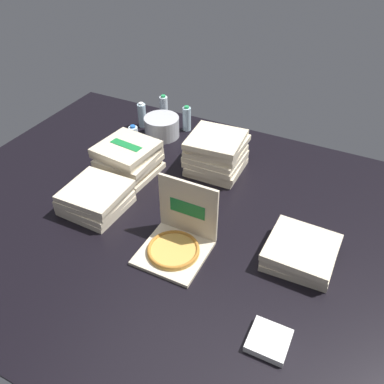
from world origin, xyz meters
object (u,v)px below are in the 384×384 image
pizza_stack_right_far (301,251)px  water_bottle_2 (134,139)px  water_bottle_1 (187,119)px  water_bottle_3 (142,115)px  open_pizza_box (177,239)px  napkin_pile (269,340)px  ice_bucket (162,127)px  water_bottle_0 (164,107)px  pizza_stack_left_mid (216,153)px  pizza_stack_center_far (96,198)px  pizza_stack_right_mid (128,159)px

pizza_stack_right_far → water_bottle_2: size_ratio=1.79×
water_bottle_1 → water_bottle_3: size_ratio=1.00×
pizza_stack_right_far → water_bottle_2: 1.49m
open_pizza_box → napkin_pile: 0.72m
ice_bucket → water_bottle_0: water_bottle_0 is taller
pizza_stack_left_mid → pizza_stack_center_far: (-0.49, -0.71, -0.06)m
pizza_stack_right_far → napkin_pile: (0.01, -0.55, -0.04)m
ice_bucket → pizza_stack_right_far: bearing=-31.3°
water_bottle_2 → water_bottle_3: size_ratio=1.00×
water_bottle_2 → water_bottle_3: bearing=113.1°
pizza_stack_center_far → open_pizza_box: bearing=-7.8°
open_pizza_box → water_bottle_0: open_pizza_box is taller
water_bottle_0 → water_bottle_2: same height
pizza_stack_right_far → napkin_pile: size_ratio=2.09×
pizza_stack_right_far → pizza_stack_left_mid: size_ratio=0.93×
water_bottle_1 → water_bottle_3: (-0.35, -0.11, 0.00)m
pizza_stack_right_far → pizza_stack_center_far: 1.25m
pizza_stack_right_far → napkin_pile: 0.56m
water_bottle_2 → napkin_pile: bearing=-37.6°
water_bottle_0 → napkin_pile: (1.46, -1.62, -0.08)m
napkin_pile → ice_bucket: bearing=134.3°
pizza_stack_right_mid → napkin_pile: (1.28, -0.82, -0.09)m
pizza_stack_right_mid → water_bottle_0: bearing=102.5°
pizza_stack_right_mid → napkin_pile: size_ratio=2.25×
ice_bucket → water_bottle_2: water_bottle_2 is taller
pizza_stack_left_mid → napkin_pile: 1.36m
pizza_stack_left_mid → water_bottle_3: (-0.79, 0.29, -0.03)m
water_bottle_0 → napkin_pile: 2.18m
pizza_stack_right_far → pizza_stack_left_mid: bearing=142.8°
water_bottle_2 → water_bottle_3: same height
napkin_pile → open_pizza_box: bearing=152.6°
pizza_stack_center_far → napkin_pile: 1.32m
water_bottle_2 → napkin_pile: 1.77m
open_pizza_box → ice_bucket: (-0.69, 1.03, 0.01)m
pizza_stack_center_far → water_bottle_3: bearing=106.4°
pizza_stack_right_mid → pizza_stack_left_mid: bearing=30.6°
water_bottle_3 → napkin_pile: bearing=-42.5°
water_bottle_0 → water_bottle_2: 0.54m
open_pizza_box → pizza_stack_center_far: open_pizza_box is taller
open_pizza_box → pizza_stack_right_mid: open_pizza_box is taller
water_bottle_0 → pizza_stack_right_far: bearing=-36.3°
open_pizza_box → pizza_stack_right_mid: (-0.65, 0.49, 0.04)m
ice_bucket → water_bottle_2: bearing=-105.8°
open_pizza_box → ice_bucket: size_ratio=1.38×
pizza_stack_right_mid → water_bottle_1: (0.09, 0.71, -0.01)m
ice_bucket → water_bottle_1: bearing=53.1°
pizza_stack_right_mid → pizza_stack_right_far: 1.30m
pizza_stack_right_mid → water_bottle_1: size_ratio=1.92×
pizza_stack_center_far → napkin_pile: pizza_stack_center_far is taller
pizza_stack_right_far → water_bottle_2: water_bottle_2 is taller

